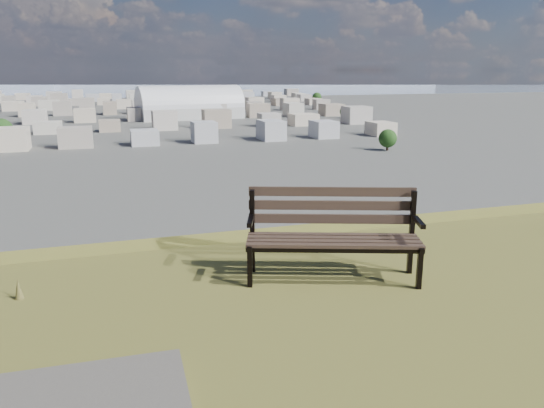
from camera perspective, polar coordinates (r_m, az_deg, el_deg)
name	(u,v)px	position (r m, az deg, el deg)	size (l,w,h in m)	color
park_bench	(333,229)	(5.31, 6.56, -2.70)	(1.77, 1.07, 0.89)	#453428
arena	(190,108)	(310.82, -8.83, 10.12)	(60.80, 32.08, 24.50)	#B6B5B1
city_blocks	(107,105)	(397.14, -17.34, 10.18)	(395.00, 361.00, 7.00)	beige
city_trees	(59,111)	(322.60, -21.93, 9.25)	(406.52, 387.20, 9.98)	#34241A
bay_water	(103,88)	(902.40, -17.71, 11.84)	(2400.00, 700.00, 0.12)	#8D9DB3
far_hills	(75,71)	(1406.10, -20.45, 13.28)	(2050.00, 340.00, 60.00)	#8E98B0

